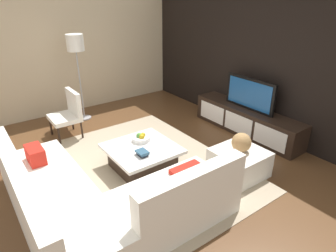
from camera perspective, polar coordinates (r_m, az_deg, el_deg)
name	(u,v)px	position (r m, az deg, el deg)	size (l,w,h in m)	color
ground_plane	(141,173)	(4.57, -5.32, -9.10)	(14.00, 14.00, 0.00)	brown
feature_wall_back	(265,59)	(5.77, 18.18, 12.20)	(6.40, 0.12, 2.80)	black
side_wall_left	(68,48)	(6.92, -18.69, 14.08)	(0.12, 5.20, 2.80)	beige
area_rug	(137,170)	(4.64, -5.98, -8.48)	(3.40, 2.78, 0.01)	tan
media_console	(247,121)	(5.88, 14.93, 0.98)	(2.29, 0.49, 0.50)	black
television	(250,94)	(5.68, 15.53, 6.01)	(1.07, 0.06, 0.59)	black
sectional_couch	(97,199)	(3.71, -13.62, -13.60)	(2.53, 2.29, 0.82)	white
coffee_table	(142,157)	(4.58, -5.01, -6.03)	(0.99, 0.99, 0.38)	black
accent_chair_near	(69,111)	(5.78, -18.63, 2.70)	(0.58, 0.50, 0.87)	black
floor_lamp	(76,48)	(6.26, -17.42, 14.20)	(0.33, 0.33, 1.77)	#A5A5AA
ottoman	(239,163)	(4.56, 13.56, -6.91)	(0.70, 0.70, 0.40)	white
fruit_bowl	(141,138)	(4.65, -5.22, -2.34)	(0.28, 0.28, 0.13)	silver
decorative_ball	(241,142)	(4.39, 14.00, -3.10)	(0.28, 0.28, 0.28)	#AD8451
book_stack	(142,153)	(4.26, -5.01, -5.21)	(0.19, 0.15, 0.07)	#1E232D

